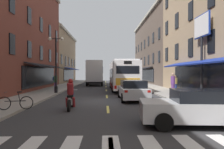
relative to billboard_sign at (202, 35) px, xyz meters
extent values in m
cube|color=#333335|center=(-7.05, -0.83, -4.80)|extent=(34.80, 80.00, 0.10)
cube|color=#DBCC4C|center=(-7.05, -4.33, -4.75)|extent=(0.14, 2.40, 0.01)
cube|color=#DBCC4C|center=(-7.05, 2.17, -4.75)|extent=(0.14, 2.40, 0.01)
cube|color=#DBCC4C|center=(-7.05, 8.67, -4.75)|extent=(0.14, 2.40, 0.01)
cube|color=#DBCC4C|center=(-7.05, 15.17, -4.75)|extent=(0.14, 2.40, 0.01)
cube|color=#DBCC4C|center=(-7.05, 21.67, -4.75)|extent=(0.14, 2.40, 0.01)
cube|color=#DBCC4C|center=(-7.05, 28.17, -4.75)|extent=(0.14, 2.40, 0.01)
cube|color=#DBCC4C|center=(-7.05, 34.67, -4.75)|extent=(0.14, 2.40, 0.01)
cube|color=gray|center=(-12.95, -0.83, -4.68)|extent=(3.00, 80.00, 0.14)
cube|color=gray|center=(-1.15, -0.83, -4.68)|extent=(3.00, 80.00, 0.14)
cube|color=brown|center=(-18.45, 9.17, 1.89)|extent=(8.00, 19.90, 13.29)
cube|color=black|center=(-14.41, 9.17, -3.20)|extent=(0.10, 12.00, 2.10)
cube|color=black|center=(-13.70, 9.17, -2.00)|extent=(1.38, 11.20, 0.44)
cube|color=black|center=(-14.41, 1.17, -0.55)|extent=(0.10, 1.00, 1.60)
cube|color=black|center=(-14.41, 5.17, -0.55)|extent=(0.10, 1.00, 1.60)
cube|color=black|center=(-14.41, 9.17, -0.55)|extent=(0.10, 1.00, 1.60)
cube|color=black|center=(-14.41, 13.17, -0.55)|extent=(0.10, 1.00, 1.60)
cube|color=black|center=(-14.41, 17.17, -0.55)|extent=(0.10, 1.00, 1.60)
cube|color=black|center=(-14.41, 1.17, 2.65)|extent=(0.10, 1.00, 1.60)
cube|color=black|center=(-14.41, 5.17, 2.65)|extent=(0.10, 1.00, 1.60)
cube|color=black|center=(-14.41, 9.17, 2.65)|extent=(0.10, 1.00, 1.60)
cube|color=black|center=(-14.41, 13.17, 2.65)|extent=(0.10, 1.00, 1.60)
cube|color=black|center=(-14.41, 17.17, 2.65)|extent=(0.10, 1.00, 1.60)
cube|color=#9E8466|center=(-18.45, 29.17, 0.23)|extent=(8.00, 19.90, 9.98)
cube|color=#B2AD9E|center=(-14.35, 29.17, 4.87)|extent=(0.44, 19.40, 0.40)
cube|color=black|center=(-14.41, 29.17, -3.20)|extent=(0.10, 12.00, 2.10)
cube|color=navy|center=(-13.70, 29.17, -2.00)|extent=(1.38, 11.20, 0.44)
cube|color=black|center=(-14.41, 21.17, -0.55)|extent=(0.10, 1.00, 1.60)
cube|color=black|center=(-14.41, 25.17, -0.55)|extent=(0.10, 1.00, 1.60)
cube|color=black|center=(-14.41, 29.17, -0.55)|extent=(0.10, 1.00, 1.60)
cube|color=black|center=(-14.41, 33.17, -0.55)|extent=(0.10, 1.00, 1.60)
cube|color=black|center=(-14.41, 37.17, -0.55)|extent=(0.10, 1.00, 1.60)
cube|color=black|center=(0.31, -0.83, -3.20)|extent=(0.10, 16.00, 2.10)
cube|color=navy|center=(-0.40, -0.83, -2.00)|extent=(1.38, 14.93, 0.44)
cube|color=black|center=(0.31, -0.83, -0.55)|extent=(0.10, 1.00, 1.60)
cube|color=black|center=(0.31, 2.98, -0.55)|extent=(0.10, 1.00, 1.60)
cube|color=black|center=(0.31, 6.79, -0.55)|extent=(0.10, 1.00, 1.60)
cube|color=black|center=(0.31, 10.60, -0.55)|extent=(0.10, 1.00, 1.60)
cube|color=black|center=(0.31, 2.98, 2.65)|extent=(0.10, 1.00, 1.60)
cube|color=black|center=(0.31, 6.79, 2.65)|extent=(0.10, 1.00, 1.60)
cube|color=black|center=(0.31, 10.60, 2.65)|extent=(0.10, 1.00, 1.60)
cube|color=black|center=(0.31, 10.60, 5.85)|extent=(0.10, 1.00, 1.60)
cube|color=brown|center=(4.35, 25.84, 1.44)|extent=(8.00, 26.57, 12.40)
cube|color=#B2AD9E|center=(0.25, 25.84, 7.29)|extent=(0.44, 26.07, 0.40)
cube|color=black|center=(0.31, 25.84, -3.20)|extent=(0.10, 16.00, 2.10)
cube|color=black|center=(-0.40, 25.84, -2.00)|extent=(1.38, 14.93, 0.44)
cube|color=black|center=(0.31, 14.41, -0.55)|extent=(0.10, 1.00, 1.60)
cube|color=black|center=(0.31, 18.22, -0.55)|extent=(0.10, 1.00, 1.60)
cube|color=black|center=(0.31, 22.03, -0.55)|extent=(0.10, 1.00, 1.60)
cube|color=black|center=(0.31, 25.84, -0.55)|extent=(0.10, 1.00, 1.60)
cube|color=black|center=(0.31, 29.65, -0.55)|extent=(0.10, 1.00, 1.60)
cube|color=black|center=(0.31, 33.46, -0.55)|extent=(0.10, 1.00, 1.60)
cube|color=black|center=(0.31, 37.27, -0.55)|extent=(0.10, 1.00, 1.60)
cube|color=black|center=(0.31, 14.41, 2.65)|extent=(0.10, 1.00, 1.60)
cube|color=black|center=(0.31, 18.22, 2.65)|extent=(0.10, 1.00, 1.60)
cube|color=black|center=(0.31, 22.03, 2.65)|extent=(0.10, 1.00, 1.60)
cube|color=black|center=(0.31, 25.84, 2.65)|extent=(0.10, 1.00, 1.60)
cube|color=black|center=(0.31, 29.65, 2.65)|extent=(0.10, 1.00, 1.60)
cube|color=black|center=(0.31, 33.46, 2.65)|extent=(0.10, 1.00, 1.60)
cube|color=black|center=(0.31, 37.27, 2.65)|extent=(0.10, 1.00, 1.60)
cylinder|color=black|center=(0.00, 0.00, -2.33)|extent=(0.18, 0.18, 4.57)
cylinder|color=black|center=(0.00, 0.00, -4.49)|extent=(0.40, 0.40, 0.24)
cube|color=navy|center=(0.00, 0.00, 0.72)|extent=(0.10, 2.55, 1.69)
cube|color=silver|center=(-0.06, 0.00, 0.72)|extent=(0.04, 2.39, 1.53)
cube|color=silver|center=(0.06, 0.00, 0.72)|extent=(0.04, 2.39, 1.53)
cube|color=white|center=(-5.22, 9.03, -3.02)|extent=(2.63, 11.49, 2.76)
cube|color=silver|center=(-5.22, 9.03, -1.58)|extent=(2.42, 10.29, 0.16)
cube|color=black|center=(-5.22, 9.33, -2.83)|extent=(2.66, 9.09, 0.96)
cube|color=maroon|center=(-5.22, 9.03, -4.15)|extent=(2.66, 11.09, 0.36)
cube|color=black|center=(-5.26, 14.72, -2.83)|extent=(2.25, 0.14, 1.10)
cube|color=black|center=(-5.18, 3.33, -2.52)|extent=(2.05, 0.13, 0.70)
cube|color=gold|center=(-5.18, 3.32, -3.57)|extent=(2.15, 0.12, 0.64)
cube|color=black|center=(-5.18, 3.32, -1.86)|extent=(0.70, 0.11, 0.28)
cube|color=red|center=(-6.28, 3.30, -4.05)|extent=(0.20, 0.08, 0.28)
cube|color=red|center=(-4.09, 3.32, -4.05)|extent=(0.20, 0.08, 0.28)
cylinder|color=black|center=(-6.42, 12.76, -4.25)|extent=(0.31, 1.00, 1.00)
cylinder|color=black|center=(-4.07, 12.77, -4.25)|extent=(0.31, 1.00, 1.00)
cylinder|color=black|center=(-6.37, 5.78, -4.25)|extent=(0.31, 1.00, 1.00)
cylinder|color=black|center=(-4.02, 5.80, -4.25)|extent=(0.31, 1.00, 1.00)
cube|color=white|center=(-8.86, 21.15, -3.20)|extent=(2.36, 2.28, 2.40)
cube|color=black|center=(-8.89, 22.22, -2.35)|extent=(2.00, 0.15, 0.80)
cube|color=silver|center=(-8.76, 17.45, -2.53)|extent=(2.53, 5.25, 3.06)
cube|color=navy|center=(-7.54, 17.48, -2.37)|extent=(0.14, 3.11, 0.90)
cube|color=black|center=(-8.79, 18.56, -4.20)|extent=(2.08, 7.05, 0.24)
cylinder|color=black|center=(-9.95, 20.92, -4.30)|extent=(0.30, 0.91, 0.90)
cylinder|color=black|center=(-7.75, 20.98, -4.30)|extent=(0.30, 0.91, 0.90)
cylinder|color=black|center=(-9.84, 16.64, -4.30)|extent=(0.30, 0.91, 0.90)
cylinder|color=black|center=(-7.64, 16.70, -4.30)|extent=(0.30, 0.91, 0.90)
cube|color=silver|center=(-3.58, -8.26, -4.17)|extent=(4.71, 2.25, 0.68)
cube|color=black|center=(-3.39, -8.28, -3.63)|extent=(2.61, 1.91, 0.46)
cylinder|color=black|center=(-5.23, -9.01, -4.43)|extent=(0.66, 0.27, 0.64)
cylinder|color=black|center=(-5.08, -7.25, -4.43)|extent=(0.66, 0.27, 0.64)
cube|color=#515154|center=(-8.75, 26.57, -4.20)|extent=(1.90, 4.73, 0.63)
cube|color=black|center=(-8.75, 26.38, -3.65)|extent=(1.73, 2.56, 0.53)
cube|color=red|center=(-9.49, 24.22, -3.99)|extent=(0.20, 0.06, 0.14)
cube|color=red|center=(-7.98, 24.23, -3.99)|extent=(0.20, 0.06, 0.14)
cylinder|color=black|center=(-9.64, 28.22, -4.43)|extent=(0.22, 0.64, 0.64)
cylinder|color=black|center=(-7.87, 28.23, -4.43)|extent=(0.22, 0.64, 0.64)
cylinder|color=black|center=(-9.62, 24.90, -4.43)|extent=(0.22, 0.64, 0.64)
cylinder|color=black|center=(-7.85, 24.91, -4.43)|extent=(0.22, 0.64, 0.64)
cube|color=silver|center=(-5.19, -0.26, -4.17)|extent=(1.83, 4.72, 0.68)
cube|color=black|center=(-5.19, -0.45, -3.59)|extent=(1.66, 2.55, 0.55)
cube|color=red|center=(-5.89, -2.59, -3.93)|extent=(0.20, 0.06, 0.14)
cube|color=red|center=(-4.46, -2.58, -3.93)|extent=(0.20, 0.06, 0.14)
cylinder|color=black|center=(-6.05, 1.39, -4.43)|extent=(0.22, 0.64, 0.64)
cylinder|color=black|center=(-4.35, 1.40, -4.43)|extent=(0.22, 0.64, 0.64)
cylinder|color=black|center=(-6.03, -1.92, -4.43)|extent=(0.22, 0.64, 0.64)
cylinder|color=black|center=(-4.33, -1.90, -4.43)|extent=(0.22, 0.64, 0.64)
cylinder|color=black|center=(-9.09, -3.55, -4.44)|extent=(0.11, 0.62, 0.62)
cylinder|color=black|center=(-9.05, -5.00, -4.44)|extent=(0.13, 0.62, 0.62)
cylinder|color=#B2B2B7|center=(-9.08, -3.67, -4.14)|extent=(0.08, 0.33, 0.68)
ellipsoid|color=navy|center=(-9.07, -4.10, -3.94)|extent=(0.33, 0.57, 0.28)
cube|color=black|center=(-9.06, -4.50, -4.01)|extent=(0.27, 0.57, 0.12)
cube|color=#B2B2B7|center=(-9.07, -4.28, -4.35)|extent=(0.25, 0.41, 0.30)
cylinder|color=#B2B2B7|center=(-9.08, -3.77, -3.73)|extent=(0.62, 0.05, 0.04)
cylinder|color=maroon|center=(-9.07, -4.43, -3.62)|extent=(0.35, 0.46, 0.66)
sphere|color=maroon|center=(-9.07, -4.32, -3.22)|extent=(0.26, 0.26, 0.26)
cylinder|color=maroon|center=(-9.25, -4.40, -4.35)|extent=(0.15, 0.36, 0.56)
cylinder|color=maroon|center=(-8.89, -4.39, -4.35)|extent=(0.15, 0.36, 0.56)
torus|color=black|center=(-12.21, -5.25, -4.28)|extent=(0.66, 0.16, 0.66)
torus|color=black|center=(-11.17, -5.07, -4.28)|extent=(0.66, 0.16, 0.66)
cylinder|color=black|center=(-11.69, -5.16, -4.18)|extent=(0.99, 0.22, 0.04)
cylinder|color=black|center=(-11.51, -5.13, -4.00)|extent=(0.14, 0.06, 0.50)
cube|color=black|center=(-11.49, -5.12, -3.73)|extent=(0.22, 0.15, 0.06)
cylinder|color=black|center=(-12.13, -5.24, -3.73)|extent=(0.11, 0.48, 0.03)
cylinder|color=#66387F|center=(-12.23, 6.54, -4.18)|extent=(0.28, 0.28, 0.86)
cylinder|color=#33663F|center=(-12.23, 6.54, -3.42)|extent=(0.36, 0.36, 0.67)
sphere|color=#A26687|center=(-12.23, 6.54, -2.95)|extent=(0.23, 0.23, 0.23)
cube|color=navy|center=(-12.42, 6.69, -3.38)|extent=(0.29, 0.30, 0.36)
cylinder|color=navy|center=(-0.45, 4.76, -4.23)|extent=(0.28, 0.28, 0.77)
cylinder|color=#B29947|center=(-0.45, 4.76, -3.55)|extent=(0.36, 0.36, 0.59)
sphere|color=tan|center=(-0.45, 4.76, -3.12)|extent=(0.21, 0.21, 0.21)
cylinder|color=#66387F|center=(-1.64, 1.70, -4.17)|extent=(0.28, 0.28, 0.88)
cylinder|color=#66387F|center=(-1.64, 1.70, -3.39)|extent=(0.36, 0.36, 0.68)
sphere|color=tan|center=(-1.64, 1.70, -2.91)|extent=(0.24, 0.24, 0.24)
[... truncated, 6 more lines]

